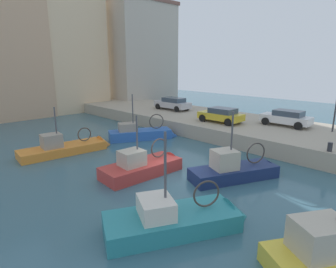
# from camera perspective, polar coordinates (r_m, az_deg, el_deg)

# --- Properties ---
(water_surface) EXTENTS (80.00, 80.00, 0.00)m
(water_surface) POSITION_cam_1_polar(r_m,az_deg,el_deg) (16.52, 0.77, -8.39)
(water_surface) COLOR #386070
(water_surface) RESTS_ON ground
(quay_wall) EXTENTS (9.00, 56.00, 1.20)m
(quay_wall) POSITION_cam_1_polar(r_m,az_deg,el_deg) (25.44, 19.38, 0.28)
(quay_wall) COLOR #ADA08C
(quay_wall) RESTS_ON ground
(fishing_boat_navy) EXTENTS (5.94, 3.78, 4.60)m
(fishing_boat_navy) POSITION_cam_1_polar(r_m,az_deg,el_deg) (16.62, 13.95, -8.10)
(fishing_boat_navy) COLOR navy
(fishing_boat_navy) RESTS_ON ground
(fishing_boat_blue) EXTENTS (6.07, 4.15, 4.63)m
(fishing_boat_blue) POSITION_cam_1_polar(r_m,az_deg,el_deg) (24.45, -5.00, -0.67)
(fishing_boat_blue) COLOR #2D60B7
(fishing_boat_blue) RESTS_ON ground
(fishing_boat_red) EXTENTS (5.63, 2.42, 4.41)m
(fishing_boat_red) POSITION_cam_1_polar(r_m,az_deg,el_deg) (16.91, -4.35, -7.45)
(fishing_boat_red) COLOR #BC3833
(fishing_boat_red) RESTS_ON ground
(fishing_boat_teal) EXTENTS (6.16, 4.35, 4.87)m
(fishing_boat_teal) POSITION_cam_1_polar(r_m,az_deg,el_deg) (11.67, 2.63, -18.08)
(fishing_boat_teal) COLOR teal
(fishing_boat_teal) RESTS_ON ground
(fishing_boat_orange) EXTENTS (6.87, 2.59, 4.25)m
(fishing_boat_orange) POSITION_cam_1_polar(r_m,az_deg,el_deg) (21.85, -19.36, -3.22)
(fishing_boat_orange) COLOR orange
(fishing_boat_orange) RESTS_ON ground
(parked_car_white) EXTENTS (1.95, 4.05, 1.33)m
(parked_car_white) POSITION_cam_1_polar(r_m,az_deg,el_deg) (25.67, 22.78, 3.05)
(parked_car_white) COLOR silver
(parked_car_white) RESTS_ON quay_wall
(parked_car_yellow) EXTENTS (2.07, 4.00, 1.31)m
(parked_car_yellow) POSITION_cam_1_polar(r_m,az_deg,el_deg) (25.55, 10.69, 3.84)
(parked_car_yellow) COLOR gold
(parked_car_yellow) RESTS_ON quay_wall
(parked_car_silver) EXTENTS (2.00, 4.40, 1.38)m
(parked_car_silver) POSITION_cam_1_polar(r_m,az_deg,el_deg) (32.09, 0.94, 6.20)
(parked_car_silver) COLOR #B7B7BC
(parked_car_silver) RESTS_ON quay_wall
(mooring_bollard_north) EXTENTS (0.28, 0.28, 0.55)m
(mooring_bollard_north) POSITION_cam_1_polar(r_m,az_deg,el_deg) (19.41, 29.91, -2.29)
(mooring_bollard_north) COLOR #2D2D33
(mooring_bollard_north) RESTS_ON quay_wall
(waterfront_building_west_mid) EXTENTS (9.07, 9.15, 20.56)m
(waterfront_building_west_mid) POSITION_cam_1_polar(r_m,az_deg,el_deg) (42.45, -20.79, 18.60)
(waterfront_building_west_mid) COLOR beige
(waterfront_building_west_mid) RESTS_ON ground
(waterfront_building_central) EXTENTS (8.59, 6.90, 15.20)m
(waterfront_building_central) POSITION_cam_1_polar(r_m,az_deg,el_deg) (38.58, -30.24, 14.18)
(waterfront_building_central) COLOR tan
(waterfront_building_central) RESTS_ON ground
(waterfront_building_east_mid) EXTENTS (10.45, 7.77, 15.29)m
(waterfront_building_east_mid) POSITION_cam_1_polar(r_m,az_deg,el_deg) (45.31, -6.07, 15.71)
(waterfront_building_east_mid) COLOR #B2A899
(waterfront_building_east_mid) RESTS_ON ground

